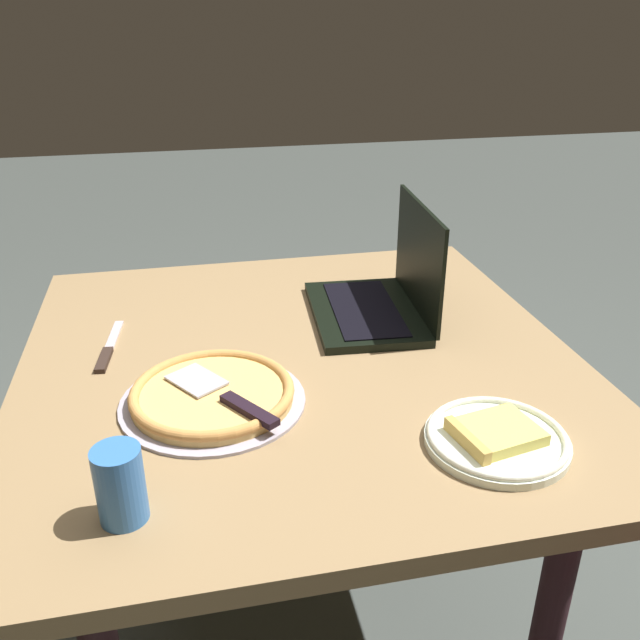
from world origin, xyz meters
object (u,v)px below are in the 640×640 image
Objects in this scene: pizza_tray at (213,395)px; drink_cup at (120,484)px; dining_table at (301,395)px; laptop at (383,293)px; pizza_plate at (496,438)px; table_knife at (108,350)px.

drink_cup reaches higher than pizza_tray.
dining_table is 3.11× the size of laptop.
pizza_tray is at bearing 62.70° from drink_cup.
drink_cup is at bearing -134.03° from laptop.
laptop is 3.18× the size of drink_cup.
pizza_plate is at bearing -54.53° from dining_table.
pizza_plate is 0.70× the size of pizza_tray.
table_knife reaches higher than dining_table.
table_knife is at bearing -174.87° from laptop.
pizza_plate is at bearing -85.79° from laptop.
laptop reaches higher than pizza_plate.
pizza_plate is 0.57m from drink_cup.
drink_cup is at bearing -128.47° from dining_table.
dining_table is 4.83× the size of pizza_plate.
pizza_plate is (0.04, -0.50, -0.04)m from laptop.
pizza_plate reaches higher than table_knife.
dining_table is 4.96× the size of table_knife.
pizza_plate is 1.03× the size of table_knife.
table_knife is 2.00× the size of drink_cup.
pizza_plate is at bearing -35.61° from table_knife.
pizza_tray is at bearing -49.95° from table_knife.
laptop is at bearing 94.21° from pizza_plate.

